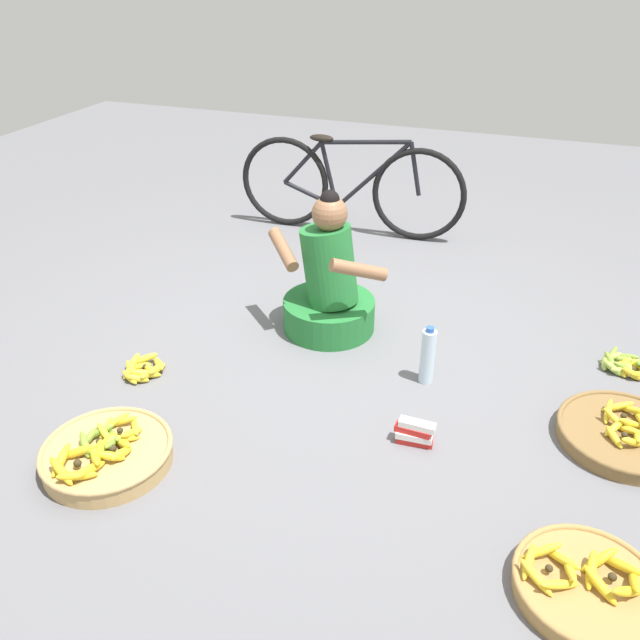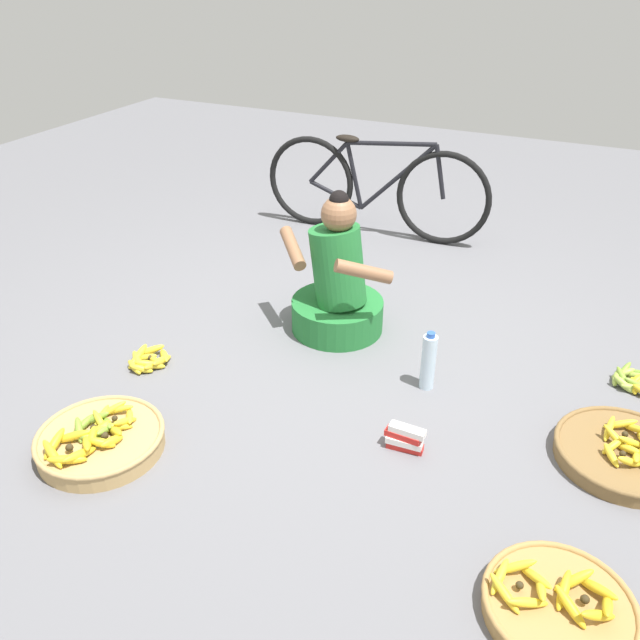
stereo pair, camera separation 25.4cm
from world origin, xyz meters
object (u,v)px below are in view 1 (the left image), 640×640
Objects in this scene: bicycle_leaning at (350,186)px; banana_basket_back_center at (106,453)px; vendor_woman_front at (329,287)px; loose_bananas_mid_left at (143,369)px; banana_basket_front_center at (587,586)px; loose_bananas_mid_right at (624,365)px; banana_basket_front_left at (625,434)px; packet_carton_stack at (415,433)px; water_bottle at (428,356)px.

banana_basket_back_center is at bearing -93.96° from bicycle_leaning.
loose_bananas_mid_left is (-0.75, -0.76, -0.24)m from vendor_woman_front.
banana_basket_front_center is (1.41, -1.38, -0.22)m from vendor_woman_front.
banana_basket_front_center is 1.98× the size of loose_bananas_mid_right.
banana_basket_front_left is at bearing -45.19° from bicycle_leaning.
banana_basket_front_center is 0.91m from banana_basket_front_left.
loose_bananas_mid_right is 1.29m from packet_carton_stack.
packet_carton_stack reaches higher than loose_bananas_mid_right.
banana_basket_back_center is at bearing -179.97° from banana_basket_front_center.
vendor_woman_front is at bearing 69.46° from banana_basket_back_center.
packet_carton_stack is at bearing 141.98° from banana_basket_front_center.
loose_bananas_mid_right is at bearing 25.01° from water_bottle.
banana_basket_back_center is at bearing -69.73° from loose_bananas_mid_left.
loose_bananas_mid_right is 1.05m from water_bottle.
banana_basket_front_center is at bearing -38.02° from packet_carton_stack.
banana_basket_front_center is 1.92× the size of loose_bananas_mid_left.
packet_carton_stack is (1.43, -0.06, 0.03)m from loose_bananas_mid_left.
vendor_woman_front is at bearing 45.32° from loose_bananas_mid_left.
loose_bananas_mid_right reaches higher than loose_bananas_mid_left.
vendor_woman_front reaches higher than packet_carton_stack.
banana_basket_front_left is 3.27× the size of packet_carton_stack.
loose_bananas_mid_right is at bearing 87.93° from banana_basket_front_left.
bicycle_leaning is at bearing 145.87° from loose_bananas_mid_right.
loose_bananas_mid_left is at bearing 177.65° from packet_carton_stack.
bicycle_leaning is at bearing 114.42° from packet_carton_stack.
banana_basket_back_center reaches higher than loose_bananas_mid_left.
loose_bananas_mid_left is (-2.33, -0.87, -0.00)m from loose_bananas_mid_right.
bicycle_leaning is 2.81m from banana_basket_back_center.
vendor_woman_front is 1.65m from banana_basket_front_left.
banana_basket_front_left is at bearing 20.48° from packet_carton_stack.
vendor_woman_front is at bearing 135.53° from banana_basket_front_center.
banana_basket_back_center is 0.67m from loose_bananas_mid_left.
banana_basket_front_left is 0.93m from packet_carton_stack.
packet_carton_stack is at bearing -84.02° from water_bottle.
loose_bananas_mid_left is (-2.16, 0.62, -0.02)m from banana_basket_front_center.
banana_basket_back_center reaches higher than loose_bananas_mid_right.
water_bottle reaches higher than loose_bananas_mid_right.
loose_bananas_mid_right is at bearing 46.08° from packet_carton_stack.
loose_bananas_mid_right is at bearing 4.16° from vendor_woman_front.
water_bottle is (-0.93, 0.16, 0.11)m from banana_basket_front_left.
loose_bananas_mid_right is at bearing 35.50° from banana_basket_back_center.
loose_bananas_mid_left is 1.44m from packet_carton_stack.
water_bottle is (1.38, 0.43, 0.12)m from loose_bananas_mid_left.
loose_bananas_mid_left is at bearing -159.47° from loose_bananas_mid_right.
banana_basket_front_left is 2.20× the size of loose_bananas_mid_left.
bicycle_leaning reaches higher than loose_bananas_mid_right.
vendor_woman_front is 1.48× the size of banana_basket_back_center.
banana_basket_front_center is at bearing -44.47° from vendor_woman_front.
loose_bananas_mid_right is at bearing -34.13° from bicycle_leaning.
banana_basket_back_center is at bearing -144.50° from loose_bananas_mid_right.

